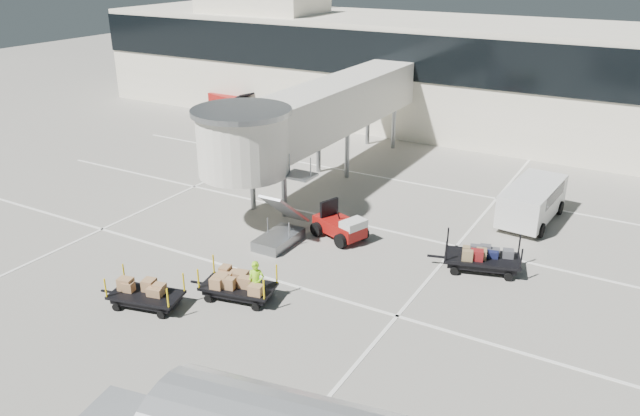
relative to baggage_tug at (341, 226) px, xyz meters
The scene contains 11 objects.
ground 7.15m from the baggage_tug, 96.55° to the right, with size 140.00×140.00×0.00m, color #ABA598.
lane_markings 2.77m from the baggage_tug, 123.23° to the left, with size 40.00×30.00×0.02m.
terminal 23.16m from the baggage_tug, 92.91° to the left, with size 64.00×12.11×15.20m.
jet_bridge 7.95m from the baggage_tug, 132.66° to the left, with size 5.70×20.40×6.03m.
baggage_tug is the anchor object (origin of this frame).
suitcase_cart 6.84m from the baggage_tug, ahead, with size 4.03×2.44×1.55m.
box_cart_near 7.03m from the baggage_tug, 97.05° to the right, with size 3.67×2.02×1.41m.
box_cart_far 10.01m from the baggage_tug, 111.18° to the right, with size 3.50×2.00×1.34m.
ground_worker 6.95m from the baggage_tug, 90.18° to the right, with size 0.66×0.43×1.81m, color #86D516.
minivan 10.18m from the baggage_tug, 42.58° to the left, with size 2.60×5.30×1.95m.
belt_loader 25.81m from the baggage_tug, 139.05° to the left, with size 4.76×2.85×2.16m.
Camera 1 is at (13.61, -17.13, 12.97)m, focal length 35.00 mm.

